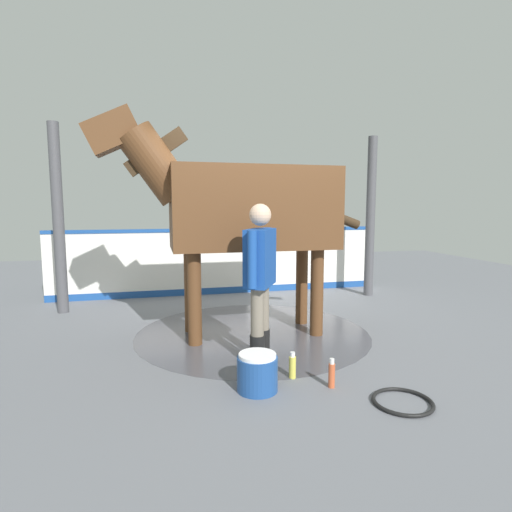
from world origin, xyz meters
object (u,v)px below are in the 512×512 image
at_px(bottle_spray, 332,374).
at_px(hose_coil, 403,402).
at_px(horse, 243,208).
at_px(wash_bucket, 257,372).
at_px(handler, 260,273).
at_px(bottle_shampoo, 292,366).

relative_size(bottle_spray, hose_coil, 0.54).
distance_m(horse, wash_bucket, 2.15).
relative_size(wash_bucket, hose_coil, 0.72).
height_order(handler, hose_coil, handler).
bearing_deg(hose_coil, wash_bucket, 155.74).
bearing_deg(bottle_shampoo, wash_bucket, -154.00).
height_order(horse, bottle_spray, horse).
distance_m(horse, hose_coil, 2.78).
height_order(bottle_shampoo, bottle_spray, bottle_spray).
bearing_deg(horse, wash_bucket, 82.16).
relative_size(horse, hose_coil, 6.85).
height_order(handler, bottle_shampoo, handler).
xyz_separation_m(wash_bucket, hose_coil, (1.10, -0.50, -0.15)).
bearing_deg(handler, wash_bucket, -76.85).
distance_m(handler, hose_coil, 1.71).
bearing_deg(horse, bottle_spray, 104.18).
bearing_deg(bottle_spray, handler, 124.69).
bearing_deg(bottle_shampoo, horse, 97.74).
bearing_deg(wash_bucket, handler, 74.80).
height_order(bottle_spray, hose_coil, bottle_spray).
relative_size(wash_bucket, bottle_shampoo, 1.42).
bearing_deg(handler, bottle_shampoo, -35.81).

